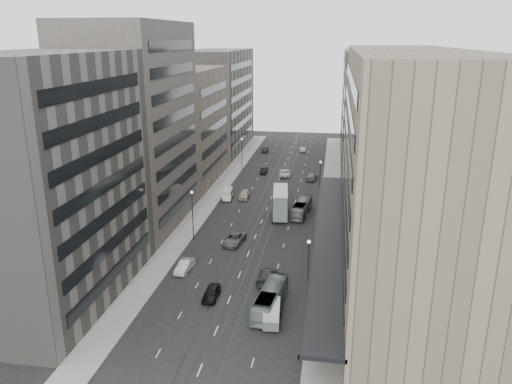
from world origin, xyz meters
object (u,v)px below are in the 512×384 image
Objects in this scene: double_decker at (280,202)px; sedan_1 at (185,266)px; sedan_2 at (234,239)px; panel_van at (228,194)px; sedan_0 at (211,293)px; vw_microbus at (272,314)px; bus_near at (270,299)px; pedestrian at (337,301)px; bus_far at (302,208)px.

sedan_1 is at bearing -119.78° from double_decker.
sedan_2 is at bearing -118.97° from double_decker.
panel_van reaches higher than sedan_0.
sedan_0 is at bearing -46.32° from sedan_1.
vw_microbus is (3.03, -35.86, -1.40)m from double_decker.
sedan_2 is at bearing -59.75° from bus_near.
double_decker is 5.39× the size of pedestrian.
vw_microbus is at bearing -60.75° from sedan_2.
bus_near is 3.13m from vw_microbus.
bus_far is at bearing 64.77° from sedan_2.
panel_van is at bearing 96.00° from sedan_1.
bus_far is at bearing 74.11° from sedan_0.
bus_near is 2.19× the size of sedan_1.
vw_microbus is 8.68m from pedestrian.
bus_near is 1.76× the size of sedan_2.
bus_far reaches higher than sedan_0.
bus_far is 2.61× the size of panel_van.
pedestrian is at bearing -65.21° from panel_van.
sedan_0 is at bearing -80.62° from sedan_2.
bus_far reaches higher than sedan_2.
bus_far is 29.64m from sedan_1.
bus_near is 1.06× the size of double_decker.
sedan_0 is at bearing 146.43° from vw_microbus.
vw_microbus is 0.79× the size of sedan_2.
bus_near is 34.18m from bus_far.
sedan_2 is (4.95, 10.69, 0.04)m from sedan_1.
bus_near is 1.01× the size of bus_far.
sedan_2 is 3.24× the size of pedestrian.
vw_microbus is 9.46m from sedan_0.
panel_van is at bearing 98.77° from sedan_0.
vw_microbus is 1.03× the size of sedan_0.
pedestrian is at bearing 26.82° from vw_microbus.
bus_far is 33.35m from pedestrian.
pedestrian is (21.21, -6.91, 0.27)m from sedan_1.
sedan_0 is (-7.64, 1.51, -0.64)m from bus_near.
sedan_1 is 2.61× the size of pedestrian.
double_decker reaches higher than panel_van.
bus_far is at bearing -90.92° from pedestrian.
sedan_0 is 15.67m from pedestrian.
bus_far is 1.05× the size of double_decker.
bus_near is at bearing 94.84° from bus_far.
double_decker is 15.05m from sedan_2.
sedan_1 is 22.31m from pedestrian.
bus_far is at bearing 65.14° from sedan_1.
pedestrian is at bearing 108.64° from bus_far.
sedan_0 is (-9.07, -32.63, -0.62)m from bus_far.
vw_microbus is 2.57× the size of pedestrian.
bus_near is 2.64× the size of panel_van.
sedan_1 is (-13.81, 11.43, -0.56)m from vw_microbus.
pedestrian is at bearing -0.57° from sedan_0.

